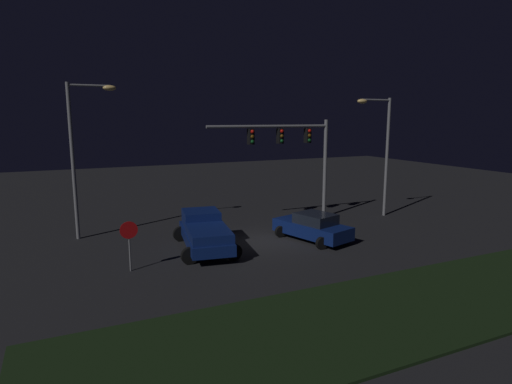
{
  "coord_description": "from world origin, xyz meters",
  "views": [
    {
      "loc": [
        -9.68,
        -20.34,
        6.6
      ],
      "look_at": [
        -0.25,
        0.04,
        2.71
      ],
      "focal_mm": 30.04,
      "sensor_mm": 36.0,
      "label": 1
    }
  ],
  "objects_px": {
    "traffic_signal_gantry": "(293,145)",
    "street_lamp_left": "(81,143)",
    "pickup_truck": "(204,230)",
    "car_sedan": "(313,227)",
    "street_lamp_right": "(381,142)",
    "stop_sign": "(129,237)"
  },
  "relations": [
    {
      "from": "traffic_signal_gantry",
      "to": "pickup_truck",
      "type": "bearing_deg",
      "value": -153.87
    },
    {
      "from": "car_sedan",
      "to": "stop_sign",
      "type": "relative_size",
      "value": 2.12
    },
    {
      "from": "car_sedan",
      "to": "street_lamp_left",
      "type": "distance_m",
      "value": 13.33
    },
    {
      "from": "traffic_signal_gantry",
      "to": "street_lamp_right",
      "type": "xyz_separation_m",
      "value": [
        5.92,
        -1.33,
        0.11
      ]
    },
    {
      "from": "traffic_signal_gantry",
      "to": "car_sedan",
      "type": "bearing_deg",
      "value": -105.75
    },
    {
      "from": "traffic_signal_gantry",
      "to": "street_lamp_left",
      "type": "height_order",
      "value": "street_lamp_left"
    },
    {
      "from": "traffic_signal_gantry",
      "to": "street_lamp_left",
      "type": "bearing_deg",
      "value": 174.12
    },
    {
      "from": "pickup_truck",
      "to": "car_sedan",
      "type": "height_order",
      "value": "pickup_truck"
    },
    {
      "from": "traffic_signal_gantry",
      "to": "stop_sign",
      "type": "bearing_deg",
      "value": -154.78
    },
    {
      "from": "car_sedan",
      "to": "pickup_truck",
      "type": "bearing_deg",
      "value": 64.85
    },
    {
      "from": "street_lamp_left",
      "to": "street_lamp_right",
      "type": "bearing_deg",
      "value": -8.09
    },
    {
      "from": "street_lamp_left",
      "to": "pickup_truck",
      "type": "bearing_deg",
      "value": -42.12
    },
    {
      "from": "car_sedan",
      "to": "street_lamp_right",
      "type": "bearing_deg",
      "value": -82.98
    },
    {
      "from": "street_lamp_left",
      "to": "traffic_signal_gantry",
      "type": "bearing_deg",
      "value": -5.88
    },
    {
      "from": "street_lamp_left",
      "to": "stop_sign",
      "type": "distance_m",
      "value": 7.61
    },
    {
      "from": "traffic_signal_gantry",
      "to": "street_lamp_left",
      "type": "relative_size",
      "value": 0.98
    },
    {
      "from": "traffic_signal_gantry",
      "to": "street_lamp_right",
      "type": "distance_m",
      "value": 6.06
    },
    {
      "from": "traffic_signal_gantry",
      "to": "street_lamp_left",
      "type": "distance_m",
      "value": 12.48
    },
    {
      "from": "car_sedan",
      "to": "street_lamp_right",
      "type": "distance_m",
      "value": 8.89
    },
    {
      "from": "street_lamp_right",
      "to": "stop_sign",
      "type": "xyz_separation_m",
      "value": [
        -16.98,
        -3.88,
        -3.44
      ]
    },
    {
      "from": "stop_sign",
      "to": "street_lamp_left",
      "type": "bearing_deg",
      "value": 101.69
    },
    {
      "from": "street_lamp_right",
      "to": "traffic_signal_gantry",
      "type": "bearing_deg",
      "value": 167.35
    }
  ]
}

